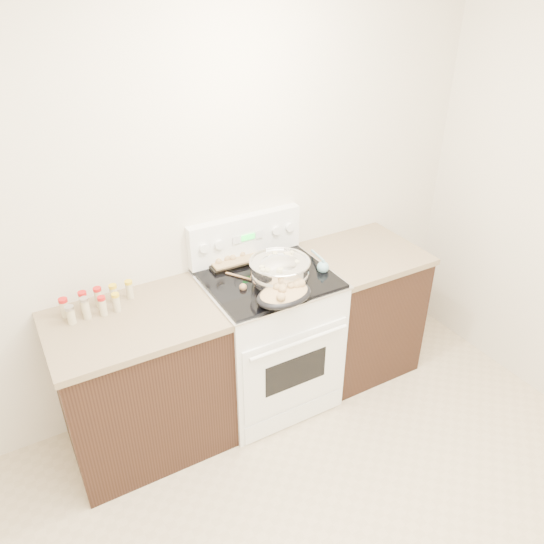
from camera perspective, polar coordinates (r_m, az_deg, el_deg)
room_shell at (r=1.63m, az=13.06°, el=-2.84°), size 4.10×3.60×2.75m
counter_left at (r=3.24m, az=-13.71°, el=-11.47°), size 0.93×0.67×0.92m
counter_right at (r=3.80m, az=9.19°, el=-3.88°), size 0.73×0.67×0.92m
kitchen_range at (r=3.44m, az=-0.45°, el=-6.95°), size 0.78×0.73×1.22m
mixing_bowl at (r=3.07m, az=0.83°, el=-0.05°), size 0.45×0.45×0.21m
roasting_pan at (r=2.93m, az=1.33°, el=-2.36°), size 0.36×0.27×0.11m
baking_sheet at (r=3.36m, az=-4.29°, el=1.52°), size 0.36×0.25×0.06m
wooden_spoon at (r=3.10m, az=-3.04°, el=-1.25°), size 0.16×0.23×0.04m
blue_ladle at (r=3.25m, az=5.42°, el=0.69°), size 0.11×0.26×0.09m
spice_jars at (r=3.04m, az=-18.52°, el=-3.10°), size 0.40×0.15×0.13m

